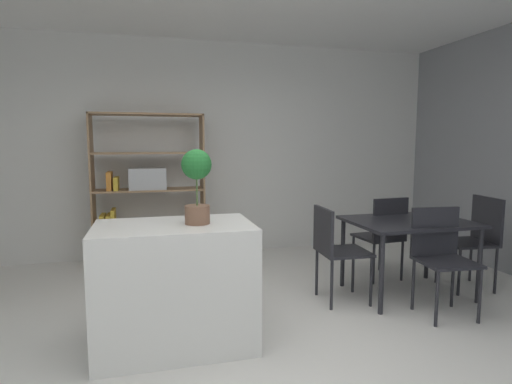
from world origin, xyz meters
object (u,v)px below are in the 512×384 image
kitchen_island (175,285)px  dining_chair_far (384,231)px  potted_plant_on_island (197,180)px  dining_chair_near (441,250)px  open_bookshelf (143,191)px  dining_chair_island_side (334,245)px  dining_table (409,228)px  dining_chair_window_side (476,234)px

kitchen_island → dining_chair_far: 2.48m
kitchen_island → potted_plant_on_island: bearing=-5.7°
dining_chair_near → open_bookshelf: bearing=144.0°
dining_chair_island_side → dining_chair_near: dining_chair_near is taller
potted_plant_on_island → dining_table: 2.25m
dining_chair_island_side → dining_chair_near: 0.92m
open_bookshelf → dining_chair_window_side: size_ratio=1.95×
open_bookshelf → dining_chair_window_side: 3.77m
kitchen_island → open_bookshelf: (-0.23, 2.23, 0.46)m
kitchen_island → dining_table: 2.35m
potted_plant_on_island → open_bookshelf: 2.31m
dining_chair_window_side → dining_table: bearing=-84.2°
kitchen_island → dining_chair_window_side: bearing=8.6°
dining_chair_near → dining_chair_far: (-0.00, 0.91, -0.02)m
open_bookshelf → dining_table: 3.08m
dining_chair_window_side → kitchen_island: bearing=-74.7°
dining_chair_island_side → dining_chair_near: size_ratio=0.97×
dining_table → dining_chair_far: dining_chair_far is taller
potted_plant_on_island → dining_chair_window_side: potted_plant_on_island is taller
kitchen_island → potted_plant_on_island: (0.17, -0.02, 0.78)m
potted_plant_on_island → dining_chair_window_side: bearing=9.5°
dining_chair_near → kitchen_island: bearing=-174.4°
dining_table → dining_chair_far: 0.47m
kitchen_island → dining_chair_window_side: size_ratio=1.20×
potted_plant_on_island → dining_chair_far: size_ratio=0.59×
dining_chair_window_side → dining_chair_near: bearing=-53.7°
open_bookshelf → dining_chair_near: size_ratio=1.99×
potted_plant_on_island → open_bookshelf: open_bookshelf is taller
dining_table → dining_chair_island_side: dining_chair_island_side is taller
potted_plant_on_island → dining_table: potted_plant_on_island is taller
kitchen_island → dining_chair_far: dining_chair_far is taller
dining_chair_island_side → dining_chair_window_side: 1.58m
open_bookshelf → dining_chair_near: open_bookshelf is taller
open_bookshelf → potted_plant_on_island: bearing=-79.8°
open_bookshelf → dining_chair_near: (2.53, -2.21, -0.35)m
potted_plant_on_island → dining_chair_island_side: bearing=20.6°
potted_plant_on_island → dining_chair_far: potted_plant_on_island is taller
dining_table → open_bookshelf: bearing=145.3°
dining_chair_window_side → dining_chair_far: bearing=-113.9°
kitchen_island → dining_table: (2.29, 0.48, 0.22)m
dining_chair_island_side → dining_table: bearing=-87.9°
open_bookshelf → dining_chair_far: open_bookshelf is taller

